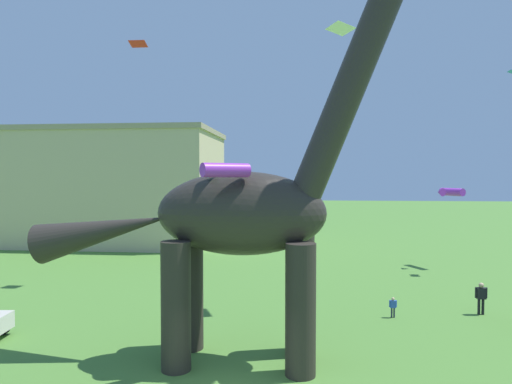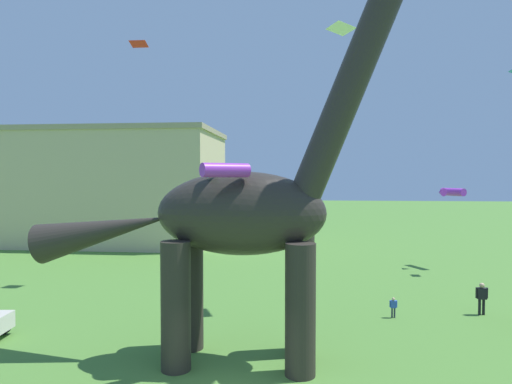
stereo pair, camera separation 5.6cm
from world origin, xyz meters
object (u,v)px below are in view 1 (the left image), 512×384
kite_apex (138,44)px  kite_high_right (223,170)px  person_near_flyer (393,305)px  kite_mid_right (449,192)px  kite_mid_center (340,29)px  person_watching_child (481,295)px  dinosaur_sculpture (239,213)px

kite_apex → kite_high_right: bearing=-59.2°
person_near_flyer → kite_mid_right: size_ratio=0.46×
kite_mid_right → kite_mid_center: kite_mid_center is taller
kite_mid_center → person_watching_child: bearing=-5.1°
person_near_flyer → kite_mid_right: 15.83m
kite_apex → kite_mid_center: kite_apex is taller
person_near_flyer → kite_apex: size_ratio=0.91×
person_near_flyer → kite_mid_right: bearing=-165.6°
kite_apex → kite_high_right: 17.26m
kite_apex → kite_mid_right: 24.87m
person_watching_child → person_near_flyer: bearing=2.9°
dinosaur_sculpture → person_watching_child: bearing=15.7°
person_watching_child → kite_high_right: kite_high_right is taller
person_watching_child → kite_mid_center: size_ratio=0.91×
kite_apex → kite_mid_center: size_ratio=0.62×
kite_apex → kite_mid_right: size_ratio=0.50×
kite_apex → kite_high_right: size_ratio=0.60×
dinosaur_sculpture → kite_mid_right: (13.54, 19.24, 0.19)m
dinosaur_sculpture → person_watching_child: dinosaur_sculpture is taller
person_near_flyer → person_watching_child: size_ratio=0.62×
person_near_flyer → person_watching_child: 4.58m
person_watching_child → kite_high_right: 15.41m
dinosaur_sculpture → kite_high_right: size_ratio=8.44×
dinosaur_sculpture → kite_mid_right: dinosaur_sculpture is taller
person_near_flyer → kite_high_right: 12.00m
person_near_flyer → kite_high_right: (-7.14, -7.13, 6.50)m
kite_apex → person_watching_child: bearing=-14.3°
kite_mid_right → kite_mid_center: 17.40m
kite_mid_right → kite_high_right: kite_high_right is taller
kite_mid_center → person_near_flyer: bearing=-32.2°
kite_mid_right → kite_mid_center: (-9.26, -11.79, 8.83)m
kite_high_right → person_near_flyer: bearing=45.0°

